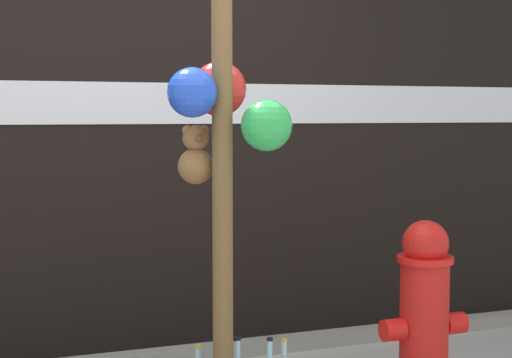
# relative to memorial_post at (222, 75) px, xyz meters

# --- Properties ---
(building_wall) EXTENTS (10.00, 0.21, 3.08)m
(building_wall) POSITION_rel_memorial_post_xyz_m (-0.18, 1.42, -0.02)
(building_wall) COLOR black
(building_wall) RESTS_ON ground_plane
(memorial_post) EXTENTS (0.56, 0.52, 2.59)m
(memorial_post) POSITION_rel_memorial_post_xyz_m (0.00, 0.00, 0.00)
(memorial_post) COLOR brown
(memorial_post) RESTS_ON ground_plane
(fire_hydrant) EXTENTS (0.44, 0.27, 0.89)m
(fire_hydrant) POSITION_rel_memorial_post_xyz_m (1.01, 0.00, -1.11)
(fire_hydrant) COLOR red
(fire_hydrant) RESTS_ON ground_plane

